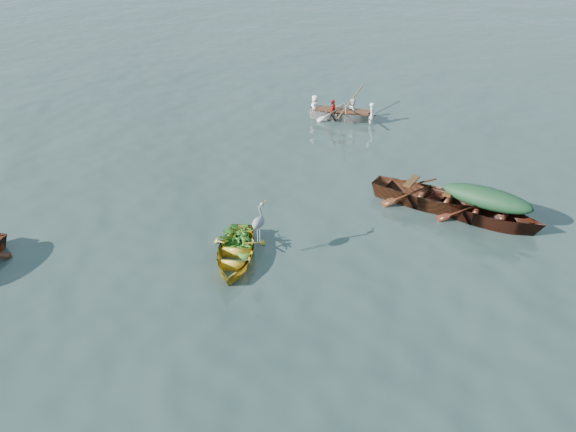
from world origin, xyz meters
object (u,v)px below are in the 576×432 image
open_wooden_boat (428,207)px  rowed_boat (342,120)px  green_tarp_boat (482,222)px  yellow_dinghy (235,260)px  heron (259,228)px

open_wooden_boat → rowed_boat: size_ratio=1.22×
open_wooden_boat → rowed_boat: (-4.81, 5.11, 0.00)m
green_tarp_boat → open_wooden_boat: size_ratio=0.94×
green_tarp_boat → open_wooden_boat: 1.46m
yellow_dinghy → open_wooden_boat: open_wooden_boat is taller
open_wooden_boat → yellow_dinghy: bearing=149.3°
open_wooden_boat → heron: 5.13m
heron → green_tarp_boat: bearing=21.2°
green_tarp_boat → open_wooden_boat: open_wooden_boat is taller
yellow_dinghy → green_tarp_boat: 6.37m
yellow_dinghy → green_tarp_boat: (4.49, 4.51, 0.00)m
rowed_boat → yellow_dinghy: bearing=177.1°
yellow_dinghy → rowed_boat: bearing=75.0°
yellow_dinghy → green_tarp_boat: bearing=19.8°
yellow_dinghy → heron: bearing=5.2°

